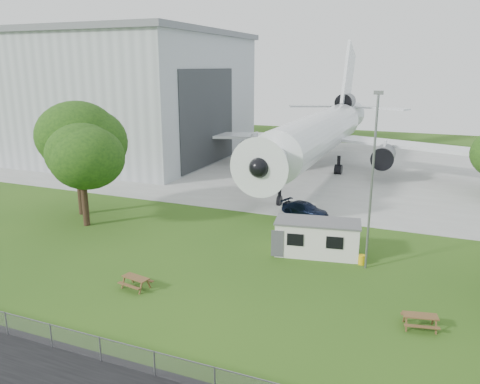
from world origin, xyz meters
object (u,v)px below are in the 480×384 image
at_px(airliner, 320,132).
at_px(picnic_east, 419,328).
at_px(site_cabin, 317,238).
at_px(picnic_west, 136,288).
at_px(hangar, 96,94).

xyz_separation_m(airliner, picnic_east, (13.96, -36.46, -5.27)).
distance_m(site_cabin, picnic_east, 10.99).
bearing_deg(picnic_west, hangar, 140.76).
bearing_deg(picnic_east, picnic_west, 174.35).
bearing_deg(site_cabin, airliner, 102.79).
relative_size(hangar, picnic_west, 23.89).
xyz_separation_m(site_cabin, picnic_east, (7.49, -7.94, -1.31)).
height_order(airliner, picnic_east, airliner).
distance_m(airliner, site_cabin, 29.51).
bearing_deg(picnic_west, picnic_east, 16.33).
xyz_separation_m(site_cabin, picnic_west, (-9.32, -9.80, -1.31)).
bearing_deg(hangar, airliner, -0.22).
relative_size(site_cabin, picnic_west, 3.85).
height_order(site_cabin, picnic_west, site_cabin).
bearing_deg(picnic_west, site_cabin, 56.46).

